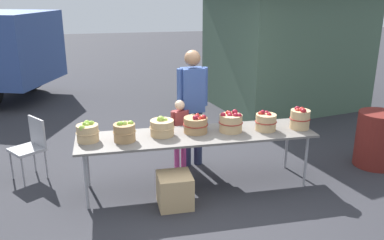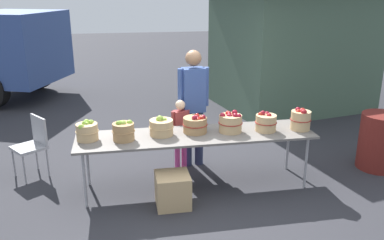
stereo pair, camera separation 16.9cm
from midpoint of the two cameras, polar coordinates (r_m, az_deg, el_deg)
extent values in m
plane|color=#2D2D33|center=(5.65, -0.22, -9.17)|extent=(40.00, 40.00, 0.00)
cube|color=slate|center=(5.35, -0.23, -2.15)|extent=(3.10, 0.76, 0.03)
cylinder|color=#99999E|center=(5.13, -15.47, -8.30)|extent=(0.04, 0.04, 0.72)
cylinder|color=#99999E|center=(5.68, 14.75, -5.60)|extent=(0.04, 0.04, 0.72)
cylinder|color=#99999E|center=(5.68, -15.20, -5.66)|extent=(0.04, 0.04, 0.72)
cylinder|color=#99999E|center=(6.18, 12.29, -3.46)|extent=(0.04, 0.04, 0.72)
cylinder|color=tan|center=(5.26, -15.24, -1.77)|extent=(0.27, 0.27, 0.21)
torus|color=tan|center=(5.26, -15.25, -1.66)|extent=(0.29, 0.29, 0.01)
sphere|color=#9EC647|center=(5.29, -14.70, -0.51)|extent=(0.08, 0.08, 0.08)
sphere|color=#7AA833|center=(5.25, -15.56, -0.60)|extent=(0.07, 0.07, 0.07)
sphere|color=#7AA833|center=(5.29, -14.97, -0.58)|extent=(0.07, 0.07, 0.07)
sphere|color=#8CB738|center=(5.23, -15.29, -0.73)|extent=(0.07, 0.07, 0.07)
sphere|color=#9EC647|center=(5.15, -15.99, -1.10)|extent=(0.08, 0.08, 0.08)
sphere|color=#8CB738|center=(5.30, -15.34, -0.41)|extent=(0.07, 0.07, 0.07)
sphere|color=#8CB738|center=(5.25, -14.85, -0.48)|extent=(0.07, 0.07, 0.07)
cylinder|color=#A87F51|center=(5.16, -10.32, -1.73)|extent=(0.27, 0.27, 0.22)
torus|color=#A87F51|center=(5.16, -10.32, -1.62)|extent=(0.29, 0.29, 0.01)
sphere|color=#8CB738|center=(5.15, -9.48, -0.49)|extent=(0.08, 0.08, 0.08)
sphere|color=#7AA833|center=(5.12, -10.98, -0.61)|extent=(0.08, 0.08, 0.08)
sphere|color=#9EC647|center=(5.13, -10.39, -0.54)|extent=(0.08, 0.08, 0.08)
sphere|color=#7AA833|center=(5.18, -10.76, -0.51)|extent=(0.06, 0.06, 0.06)
cylinder|color=tan|center=(5.29, -5.10, -1.10)|extent=(0.30, 0.30, 0.21)
torus|color=tan|center=(5.29, -5.10, -0.99)|extent=(0.32, 0.32, 0.01)
sphere|color=#8CB738|center=(5.28, -4.92, 0.05)|extent=(0.07, 0.07, 0.07)
sphere|color=#8CB738|center=(5.25, -5.46, 0.07)|extent=(0.07, 0.07, 0.07)
sphere|color=#9EC647|center=(5.27, -4.67, -0.02)|extent=(0.07, 0.07, 0.07)
sphere|color=#9EC647|center=(5.25, -5.28, -0.01)|extent=(0.07, 0.07, 0.07)
sphere|color=#7AA833|center=(5.25, -5.17, 0.10)|extent=(0.07, 0.07, 0.07)
sphere|color=#9EC647|center=(5.25, -5.33, 0.17)|extent=(0.08, 0.08, 0.08)
cylinder|color=#A87F51|center=(5.38, -0.42, -0.70)|extent=(0.31, 0.31, 0.21)
torus|color=maroon|center=(5.38, -0.42, -0.60)|extent=(0.33, 0.33, 0.01)
sphere|color=maroon|center=(5.33, 0.74, 0.39)|extent=(0.07, 0.07, 0.07)
sphere|color=#B22319|center=(5.31, 0.53, 0.28)|extent=(0.07, 0.07, 0.07)
sphere|color=#B22319|center=(5.29, 0.07, -0.02)|extent=(0.07, 0.07, 0.07)
sphere|color=maroon|center=(5.28, -0.47, 0.29)|extent=(0.07, 0.07, 0.07)
sphere|color=maroon|center=(5.32, -0.47, 0.19)|extent=(0.07, 0.07, 0.07)
sphere|color=#B22319|center=(5.43, -0.14, 0.61)|extent=(0.07, 0.07, 0.07)
sphere|color=maroon|center=(5.36, -0.19, 0.31)|extent=(0.07, 0.07, 0.07)
cylinder|color=tan|center=(5.43, 4.54, -0.43)|extent=(0.30, 0.30, 0.23)
torus|color=maroon|center=(5.43, 4.55, -0.32)|extent=(0.32, 0.32, 0.01)
sphere|color=maroon|center=(5.44, 5.11, 1.08)|extent=(0.08, 0.08, 0.08)
sphere|color=maroon|center=(5.36, 3.44, 0.68)|extent=(0.07, 0.07, 0.07)
sphere|color=maroon|center=(5.38, 4.38, 0.57)|extent=(0.08, 0.08, 0.08)
sphere|color=maroon|center=(5.41, 4.36, 0.90)|extent=(0.06, 0.06, 0.06)
sphere|color=maroon|center=(5.36, 5.21, 0.63)|extent=(0.07, 0.07, 0.07)
sphere|color=#B22319|center=(5.44, 4.15, 1.00)|extent=(0.07, 0.07, 0.07)
sphere|color=maroon|center=(5.36, 5.70, 0.56)|extent=(0.07, 0.07, 0.07)
cylinder|color=tan|center=(5.54, 9.39, -0.32)|extent=(0.27, 0.27, 0.22)
torus|color=maroon|center=(5.53, 9.40, -0.21)|extent=(0.29, 0.29, 0.01)
sphere|color=#B22319|center=(5.51, 8.67, 0.87)|extent=(0.07, 0.07, 0.07)
sphere|color=maroon|center=(5.49, 9.83, 0.73)|extent=(0.07, 0.07, 0.07)
sphere|color=maroon|center=(5.52, 8.96, 1.06)|extent=(0.07, 0.07, 0.07)
sphere|color=maroon|center=(5.60, 9.52, 0.92)|extent=(0.07, 0.07, 0.07)
cylinder|color=tan|center=(5.70, 13.99, 0.09)|extent=(0.26, 0.26, 0.26)
torus|color=maroon|center=(5.69, 14.00, 0.22)|extent=(0.28, 0.28, 0.01)
sphere|color=maroon|center=(5.69, 13.62, 1.54)|extent=(0.07, 0.07, 0.07)
sphere|color=#B22319|center=(5.64, 13.70, 1.23)|extent=(0.07, 0.07, 0.07)
sphere|color=maroon|center=(5.58, 14.43, 1.20)|extent=(0.08, 0.08, 0.08)
sphere|color=#B22319|center=(5.68, 14.23, 1.44)|extent=(0.07, 0.07, 0.07)
sphere|color=maroon|center=(5.66, 14.09, 1.26)|extent=(0.08, 0.08, 0.08)
sphere|color=maroon|center=(5.73, 13.78, 1.44)|extent=(0.07, 0.07, 0.07)
cylinder|color=#262D4C|center=(6.15, 0.06, -2.46)|extent=(0.12, 0.12, 0.85)
cylinder|color=#262D4C|center=(6.11, -1.53, -2.63)|extent=(0.12, 0.12, 0.85)
cube|color=#334C8C|center=(5.91, -0.76, 4.23)|extent=(0.34, 0.26, 0.64)
sphere|color=#936B4C|center=(5.82, -0.78, 8.61)|extent=(0.23, 0.23, 0.23)
cylinder|color=#334C8C|center=(5.95, 0.97, 4.68)|extent=(0.09, 0.09, 0.57)
cylinder|color=#334C8C|center=(5.85, -2.51, 4.43)|extent=(0.09, 0.09, 0.57)
cylinder|color=#CC3F8C|center=(6.04, -1.99, -4.56)|extent=(0.08, 0.08, 0.52)
cylinder|color=#CC3F8C|center=(6.00, -2.93, -4.74)|extent=(0.08, 0.08, 0.52)
cube|color=maroon|center=(5.86, -2.52, -0.53)|extent=(0.22, 0.18, 0.39)
sphere|color=beige|center=(5.78, -2.56, 2.10)|extent=(0.14, 0.14, 0.14)
cylinder|color=maroon|center=(5.90, -1.51, -0.18)|extent=(0.05, 0.05, 0.35)
cylinder|color=maroon|center=(5.81, -3.55, -0.49)|extent=(0.05, 0.05, 0.35)
cube|color=#334C8C|center=(10.53, -24.73, 9.16)|extent=(2.44, 2.61, 1.60)
cube|color=black|center=(10.06, -20.85, 11.13)|extent=(0.67, 1.66, 0.80)
cylinder|color=black|center=(11.54, -22.35, 6.05)|extent=(0.94, 0.59, 0.90)
cube|color=#47604C|center=(9.46, 12.47, 9.85)|extent=(3.41, 2.94, 2.60)
cube|color=white|center=(8.27, 14.44, 9.98)|extent=(1.38, 0.31, 0.90)
cube|color=#99999E|center=(6.15, -22.77, -3.83)|extent=(0.56, 0.56, 0.04)
cube|color=#99999E|center=(6.14, -21.51, -1.49)|extent=(0.26, 0.34, 0.40)
cylinder|color=gray|center=(6.32, -24.57, -5.75)|extent=(0.02, 0.02, 0.42)
cylinder|color=gray|center=(6.02, -23.25, -6.71)|extent=(0.02, 0.02, 0.42)
cylinder|color=gray|center=(6.44, -21.82, -4.94)|extent=(0.02, 0.02, 0.42)
cylinder|color=gray|center=(6.15, -20.40, -5.84)|extent=(0.02, 0.02, 0.42)
cylinder|color=maroon|center=(6.68, 23.73, -2.48)|extent=(0.61, 0.61, 0.83)
cube|color=tan|center=(5.10, -3.37, -9.75)|extent=(0.41, 0.41, 0.41)
camera|label=1|loc=(0.08, -90.86, -0.28)|focal=38.27mm
camera|label=2|loc=(0.08, 89.14, 0.28)|focal=38.27mm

